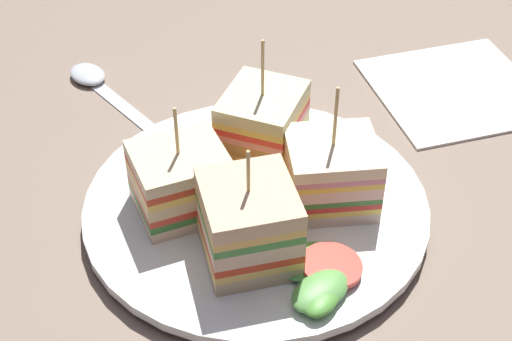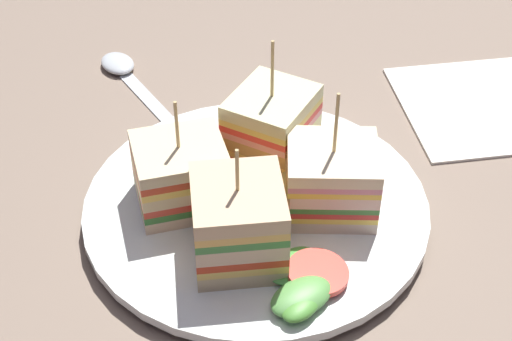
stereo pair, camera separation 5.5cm
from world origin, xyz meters
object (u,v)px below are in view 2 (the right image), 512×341
chip_pile (267,199)px  spoon (127,74)px  sandwich_wedge_0 (245,224)px  napkin (484,105)px  sandwich_wedge_1 (331,179)px  sandwich_wedge_3 (181,175)px  sandwich_wedge_2 (274,128)px  plate (256,207)px

chip_pile → spoon: chip_pile is taller
sandwich_wedge_0 → napkin: size_ratio=0.64×
sandwich_wedge_0 → napkin: bearing=-53.9°
sandwich_wedge_1 → chip_pile: 4.73cm
sandwich_wedge_1 → sandwich_wedge_3: 10.56cm
napkin → sandwich_wedge_2: bearing=37.6°
sandwich_wedge_2 → sandwich_wedge_3: sandwich_wedge_2 is taller
sandwich_wedge_0 → spoon: (15.93, -20.52, -3.82)cm
chip_pile → spoon: bearing=-44.2°
sandwich_wedge_3 → sandwich_wedge_2: bearing=21.7°
sandwich_wedge_2 → spoon: 18.99cm
spoon → napkin: spoon is taller
sandwich_wedge_2 → napkin: (-16.15, -12.42, -3.96)cm
chip_pile → spoon: 23.02cm
plate → spoon: bearing=-44.6°
sandwich_wedge_0 → sandwich_wedge_3: sandwich_wedge_0 is taller
sandwich_wedge_3 → chip_pile: bearing=-25.1°
plate → napkin: 24.10cm
plate → chip_pile: (-0.94, 0.73, 1.71)cm
napkin → chip_pile: bearing=50.1°
chip_pile → sandwich_wedge_2: bearing=-83.1°
chip_pile → sandwich_wedge_3: bearing=2.7°
plate → sandwich_wedge_1: (-5.23, -0.72, 3.07)cm
plate → sandwich_wedge_0: (-0.45, 5.26, 3.41)cm
sandwich_wedge_3 → chip_pile: (-6.12, -0.28, -1.33)cm
sandwich_wedge_1 → sandwich_wedge_3: (10.42, 1.74, -0.04)cm
plate → napkin: plate is taller
sandwich_wedge_1 → plate: bearing=-3.5°
sandwich_wedge_3 → napkin: sandwich_wedge_3 is taller
plate → chip_pile: bearing=142.0°
sandwich_wedge_3 → spoon: (10.30, -16.28, -3.44)cm
sandwich_wedge_0 → sandwich_wedge_2: sandwich_wedge_2 is taller
spoon → napkin: bearing=-131.2°
sandwich_wedge_1 → sandwich_wedge_2: 6.79cm
sandwich_wedge_2 → spoon: (15.69, -9.98, -3.80)cm
plate → sandwich_wedge_3: 6.09cm
sandwich_wedge_2 → sandwich_wedge_3: size_ratio=1.18×
sandwich_wedge_3 → spoon: size_ratio=0.68×
sandwich_wedge_1 → sandwich_wedge_0: bearing=40.1°
plate → spoon: (15.49, -15.26, -0.40)cm
sandwich_wedge_2 → chip_pile: (-0.73, 6.01, -1.69)cm
sandwich_wedge_0 → chip_pile: 4.86cm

